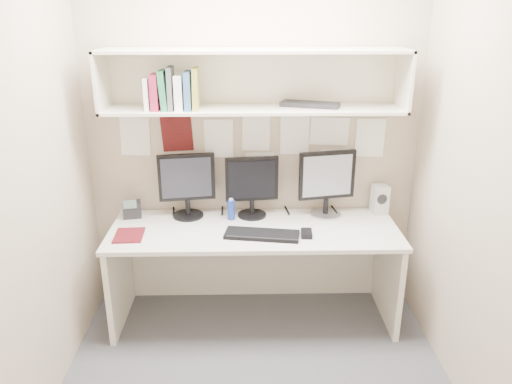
{
  "coord_description": "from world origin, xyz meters",
  "views": [
    {
      "loc": [
        -0.06,
        -2.52,
        2.17
      ],
      "look_at": [
        0.0,
        0.35,
        1.11
      ],
      "focal_mm": 35.0,
      "sensor_mm": 36.0,
      "label": 1
    }
  ],
  "objects_px": {
    "desk_phone": "(132,209)",
    "keyboard": "(262,235)",
    "monitor_left": "(187,183)",
    "monitor_right": "(327,181)",
    "desk": "(254,273)",
    "maroon_notebook": "(129,235)",
    "monitor_center": "(252,184)",
    "speaker": "(380,199)"
  },
  "relations": [
    {
      "from": "desk_phone",
      "to": "keyboard",
      "type": "bearing_deg",
      "value": -31.75
    },
    {
      "from": "monitor_left",
      "to": "desk_phone",
      "type": "bearing_deg",
      "value": 172.9
    },
    {
      "from": "monitor_left",
      "to": "monitor_right",
      "type": "relative_size",
      "value": 0.97
    },
    {
      "from": "desk",
      "to": "desk_phone",
      "type": "distance_m",
      "value": 1.01
    },
    {
      "from": "keyboard",
      "to": "desk_phone",
      "type": "xyz_separation_m",
      "value": [
        -0.94,
        0.35,
        0.05
      ]
    },
    {
      "from": "desk_phone",
      "to": "desk",
      "type": "bearing_deg",
      "value": -24.43
    },
    {
      "from": "desk",
      "to": "maroon_notebook",
      "type": "xyz_separation_m",
      "value": [
        -0.84,
        -0.12,
        0.37
      ]
    },
    {
      "from": "monitor_right",
      "to": "desk_phone",
      "type": "relative_size",
      "value": 3.15
    },
    {
      "from": "monitor_center",
      "to": "maroon_notebook",
      "type": "relative_size",
      "value": 1.94
    },
    {
      "from": "speaker",
      "to": "desk",
      "type": "bearing_deg",
      "value": -174.89
    },
    {
      "from": "monitor_right",
      "to": "speaker",
      "type": "relative_size",
      "value": 2.24
    },
    {
      "from": "monitor_right",
      "to": "maroon_notebook",
      "type": "relative_size",
      "value": 2.11
    },
    {
      "from": "monitor_left",
      "to": "speaker",
      "type": "relative_size",
      "value": 2.17
    },
    {
      "from": "desk_phone",
      "to": "monitor_right",
      "type": "bearing_deg",
      "value": -10.78
    },
    {
      "from": "desk_phone",
      "to": "speaker",
      "type": "bearing_deg",
      "value": -10.0
    },
    {
      "from": "keyboard",
      "to": "desk",
      "type": "bearing_deg",
      "value": 117.96
    },
    {
      "from": "monitor_center",
      "to": "keyboard",
      "type": "xyz_separation_m",
      "value": [
        0.06,
        -0.36,
        -0.23
      ]
    },
    {
      "from": "maroon_notebook",
      "to": "desk_phone",
      "type": "bearing_deg",
      "value": 94.9
    },
    {
      "from": "monitor_left",
      "to": "maroon_notebook",
      "type": "bearing_deg",
      "value": -145.37
    },
    {
      "from": "keyboard",
      "to": "maroon_notebook",
      "type": "height_order",
      "value": "keyboard"
    },
    {
      "from": "speaker",
      "to": "desk_phone",
      "type": "relative_size",
      "value": 1.41
    },
    {
      "from": "desk",
      "to": "speaker",
      "type": "distance_m",
      "value": 1.07
    },
    {
      "from": "desk",
      "to": "monitor_right",
      "type": "distance_m",
      "value": 0.85
    },
    {
      "from": "monitor_center",
      "to": "desk",
      "type": "bearing_deg",
      "value": -93.27
    },
    {
      "from": "speaker",
      "to": "maroon_notebook",
      "type": "distance_m",
      "value": 1.82
    },
    {
      "from": "desk",
      "to": "maroon_notebook",
      "type": "distance_m",
      "value": 0.93
    },
    {
      "from": "desk",
      "to": "monitor_left",
      "type": "distance_m",
      "value": 0.81
    },
    {
      "from": "monitor_center",
      "to": "speaker",
      "type": "distance_m",
      "value": 0.96
    },
    {
      "from": "monitor_right",
      "to": "keyboard",
      "type": "height_order",
      "value": "monitor_right"
    },
    {
      "from": "maroon_notebook",
      "to": "monitor_center",
      "type": "bearing_deg",
      "value": 19.48
    },
    {
      "from": "monitor_right",
      "to": "maroon_notebook",
      "type": "distance_m",
      "value": 1.44
    },
    {
      "from": "monitor_center",
      "to": "speaker",
      "type": "bearing_deg",
      "value": -5.1
    },
    {
      "from": "monitor_left",
      "to": "speaker",
      "type": "bearing_deg",
      "value": -7.46
    },
    {
      "from": "monitor_center",
      "to": "maroon_notebook",
      "type": "distance_m",
      "value": 0.93
    },
    {
      "from": "monitor_right",
      "to": "maroon_notebook",
      "type": "bearing_deg",
      "value": -177.5
    },
    {
      "from": "maroon_notebook",
      "to": "desk_phone",
      "type": "distance_m",
      "value": 0.34
    },
    {
      "from": "keyboard",
      "to": "maroon_notebook",
      "type": "distance_m",
      "value": 0.89
    },
    {
      "from": "desk",
      "to": "speaker",
      "type": "height_order",
      "value": "speaker"
    },
    {
      "from": "keyboard",
      "to": "desk_phone",
      "type": "relative_size",
      "value": 3.23
    },
    {
      "from": "monitor_left",
      "to": "keyboard",
      "type": "bearing_deg",
      "value": -42.9
    },
    {
      "from": "desk",
      "to": "monitor_left",
      "type": "height_order",
      "value": "monitor_left"
    },
    {
      "from": "monitor_left",
      "to": "monitor_center",
      "type": "bearing_deg",
      "value": -8.57
    }
  ]
}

